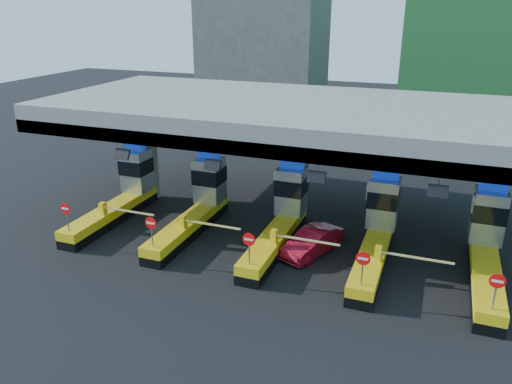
% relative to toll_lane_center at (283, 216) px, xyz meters
% --- Properties ---
extents(ground, '(120.00, 120.00, 0.00)m').
position_rel_toll_lane_center_xyz_m(ground, '(-0.00, -0.28, -1.40)').
color(ground, black).
rests_on(ground, ground).
extents(toll_canopy, '(28.00, 12.09, 7.00)m').
position_rel_toll_lane_center_xyz_m(toll_canopy, '(-0.00, 2.59, 4.74)').
color(toll_canopy, slate).
rests_on(toll_canopy, ground).
extents(toll_lane_far_left, '(4.43, 8.00, 4.16)m').
position_rel_toll_lane_center_xyz_m(toll_lane_far_left, '(-10.00, 0.00, 0.00)').
color(toll_lane_far_left, black).
rests_on(toll_lane_far_left, ground).
extents(toll_lane_left, '(4.43, 8.00, 4.16)m').
position_rel_toll_lane_center_xyz_m(toll_lane_left, '(-5.00, 0.00, 0.00)').
color(toll_lane_left, black).
rests_on(toll_lane_left, ground).
extents(toll_lane_center, '(4.43, 8.00, 4.16)m').
position_rel_toll_lane_center_xyz_m(toll_lane_center, '(0.00, 0.00, 0.00)').
color(toll_lane_center, black).
rests_on(toll_lane_center, ground).
extents(toll_lane_right, '(4.43, 8.00, 4.16)m').
position_rel_toll_lane_center_xyz_m(toll_lane_right, '(5.00, 0.00, 0.00)').
color(toll_lane_right, black).
rests_on(toll_lane_right, ground).
extents(toll_lane_far_right, '(4.43, 8.00, 4.16)m').
position_rel_toll_lane_center_xyz_m(toll_lane_far_right, '(10.00, 0.00, 0.00)').
color(toll_lane_far_right, black).
rests_on(toll_lane_far_right, ground).
extents(bg_building_concrete, '(14.00, 10.00, 18.00)m').
position_rel_toll_lane_center_xyz_m(bg_building_concrete, '(-14.00, 35.72, 7.60)').
color(bg_building_concrete, '#4C4C49').
rests_on(bg_building_concrete, ground).
extents(red_car, '(2.71, 4.19, 1.30)m').
position_rel_toll_lane_center_xyz_m(red_car, '(1.92, -1.02, -0.75)').
color(red_car, maroon).
rests_on(red_car, ground).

